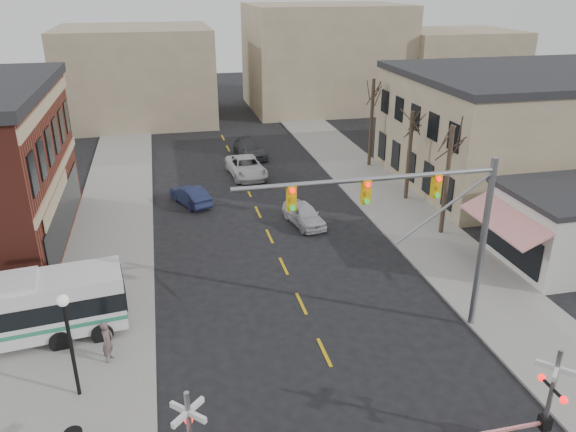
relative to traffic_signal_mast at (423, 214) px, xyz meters
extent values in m
plane|color=black|center=(-4.20, -2.51, -5.79)|extent=(160.00, 160.00, 0.00)
cube|color=gray|center=(-13.70, 17.49, -5.73)|extent=(5.00, 60.00, 0.12)
cube|color=gray|center=(5.30, 17.49, -5.73)|extent=(5.00, 60.00, 0.12)
cube|color=tan|center=(-16.15, 13.49, -1.49)|extent=(0.10, 15.00, 0.50)
cube|color=tan|center=(-16.15, 13.49, 2.61)|extent=(0.10, 15.00, 0.70)
cube|color=black|center=(-16.15, 13.49, -3.99)|extent=(0.08, 13.00, 2.60)
cube|color=gray|center=(17.80, 17.49, -1.79)|extent=(20.00, 15.00, 8.00)
cube|color=#262628|center=(17.80, 17.49, 2.46)|extent=(20.30, 15.30, 0.50)
cube|color=red|center=(7.00, 4.49, -2.79)|extent=(1.68, 6.00, 0.87)
cylinder|color=#382B21|center=(6.30, 9.49, -2.29)|extent=(0.28, 0.28, 6.75)
cylinder|color=#382B21|center=(6.60, 15.49, -2.52)|extent=(0.28, 0.28, 6.30)
cylinder|color=#382B21|center=(6.80, 23.49, -2.07)|extent=(0.28, 0.28, 7.20)
cylinder|color=gray|center=(2.96, 0.00, -1.79)|extent=(0.28, 0.28, 8.00)
cylinder|color=gray|center=(-2.44, 0.00, 1.71)|extent=(10.81, 0.20, 0.20)
cube|color=gold|center=(0.46, 0.00, 1.21)|extent=(0.35, 0.30, 1.00)
cube|color=gold|center=(-2.54, 0.00, 1.21)|extent=(0.35, 0.30, 1.00)
cube|color=gold|center=(-5.54, 0.00, 1.21)|extent=(0.35, 0.30, 1.00)
cube|color=silver|center=(-10.10, -6.54, -2.49)|extent=(1.00, 1.00, 0.18)
cube|color=silver|center=(-10.10, -6.54, -2.49)|extent=(1.00, 1.00, 0.18)
sphere|color=#FF0C0C|center=(-10.10, -5.99, -3.29)|extent=(0.26, 0.26, 0.26)
cylinder|color=gray|center=(1.42, -7.20, -3.79)|extent=(0.16, 0.16, 4.00)
cube|color=silver|center=(1.42, -7.20, -2.49)|extent=(1.00, 1.00, 0.18)
cube|color=silver|center=(1.42, -7.20, -2.49)|extent=(1.00, 1.00, 0.18)
sphere|color=#FF0C0C|center=(1.42, -7.75, -3.29)|extent=(0.26, 0.26, 0.26)
sphere|color=#FF0C0C|center=(1.42, -6.65, -3.29)|extent=(0.26, 0.26, 0.26)
cube|color=black|center=(1.42, -7.20, -4.69)|extent=(0.35, 0.35, 0.50)
cylinder|color=black|center=(-14.05, -1.03, -3.68)|extent=(0.14, 0.14, 3.97)
sphere|color=silver|center=(-14.05, -1.03, -1.55)|extent=(0.44, 0.44, 0.44)
imported|color=#B5B4B9|center=(-1.67, 12.81, -5.09)|extent=(2.35, 4.31, 1.39)
imported|color=#181E3C|center=(-8.56, 18.01, -5.13)|extent=(2.89, 4.25, 1.33)
imported|color=silver|center=(-3.76, 23.21, -5.02)|extent=(2.98, 5.69, 1.53)
imported|color=#3E3F43|center=(-2.58, 28.41, -5.10)|extent=(2.93, 5.04, 1.37)
imported|color=#63504F|center=(-13.04, 0.86, -4.76)|extent=(0.64, 0.77, 1.82)
imported|color=#2D374F|center=(-14.01, 5.97, -4.87)|extent=(0.91, 0.97, 1.59)
camera|label=1|loc=(-10.14, -19.38, 8.89)|focal=35.00mm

